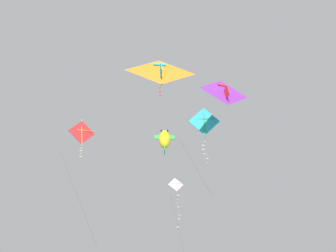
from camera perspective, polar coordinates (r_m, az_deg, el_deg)
kite_delta_mid_left at (r=37.63m, az=6.40°, el=3.81°), size 2.96×1.18×1.76m
kite_delta_low_drifter at (r=34.43m, az=-0.87°, el=6.18°), size 3.60×1.81×3.09m
kite_diamond_far_centre at (r=40.05m, az=-9.73°, el=-0.78°), size 3.29×2.00×9.86m
kite_fish_upper_right at (r=39.27m, az=-0.40°, el=-1.51°), size 1.57×1.58×2.35m
kite_diamond_near_right at (r=38.37m, az=4.11°, el=0.49°), size 2.79×1.80×6.72m
kite_diamond_highest at (r=42.91m, az=0.91°, el=-6.98°), size 1.85×1.21×8.44m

